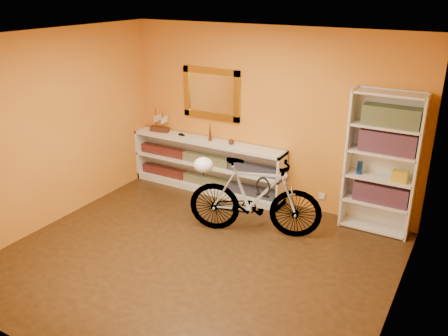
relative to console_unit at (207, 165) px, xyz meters
The scene contains 24 objects.
floor 2.09m from the console_unit, 62.33° to the right, with size 4.50×4.00×0.01m, color black.
ceiling 2.99m from the console_unit, 62.33° to the right, with size 4.50×4.00×0.01m, color silver.
back_wall 1.31m from the console_unit, 11.29° to the left, with size 4.50×0.01×2.60m, color orange.
left_wall 2.40m from the console_unit, 125.68° to the right, with size 0.01×4.00×2.60m, color orange.
right_wall 3.79m from the console_unit, 29.51° to the right, with size 0.01×4.00×2.60m, color orange.
gilt_mirror 1.13m from the console_unit, 89.40° to the left, with size 0.98×0.06×0.78m, color olive.
wall_socket 1.87m from the console_unit, ahead, with size 0.09×0.01×0.09m, color silver.
console_unit is the anchor object (origin of this frame).
cd_row_lower 0.26m from the console_unit, 90.00° to the right, with size 2.50×0.13×0.14m, color black.
cd_row_upper 0.11m from the console_unit, 90.00° to the right, with size 2.50×0.13×0.14m, color navy.
model_ship 1.10m from the console_unit, behind, with size 0.32×0.12×0.38m, color #3B1C10, non-canonical shape.
toy_car 0.64m from the console_unit, behind, with size 0.00×0.00×0.00m, color black.
bronze_ornament 0.58m from the console_unit, ahead, with size 0.05×0.05×0.31m, color #50291B.
decorative_orb 0.64m from the console_unit, ahead, with size 0.08×0.08×0.08m, color #50291B.
bookcase 2.69m from the console_unit, ahead, with size 0.90×0.30×1.90m, color silver, non-canonical shape.
book_row_a 2.70m from the console_unit, ahead, with size 0.70×0.22×0.26m, color maroon.
book_row_b 2.82m from the console_unit, ahead, with size 0.70×0.22×0.28m, color maroon.
book_row_c 2.93m from the console_unit, ahead, with size 0.70×0.22×0.25m, color navy.
travel_mug 2.42m from the console_unit, ahead, with size 0.08×0.08×0.17m, color navy.
red_tin 2.70m from the console_unit, ahead, with size 0.16×0.16×0.20m, color maroon.
yellow_bag 2.92m from the console_unit, ahead, with size 0.19×0.13×0.15m, color gold.
bicycle 1.56m from the console_unit, 34.62° to the right, with size 1.79×0.46×1.05m, color silver.
helmet 1.36m from the console_unit, 60.10° to the right, with size 0.26×0.25×0.20m, color white.
u_lock 1.64m from the console_unit, 31.66° to the right, with size 0.20×0.20×0.02m, color black.
Camera 1 is at (2.74, -4.08, 3.12)m, focal length 37.61 mm.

